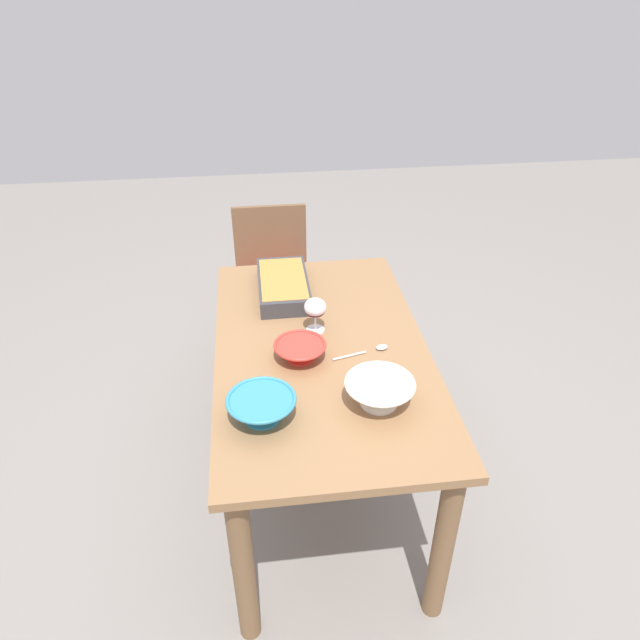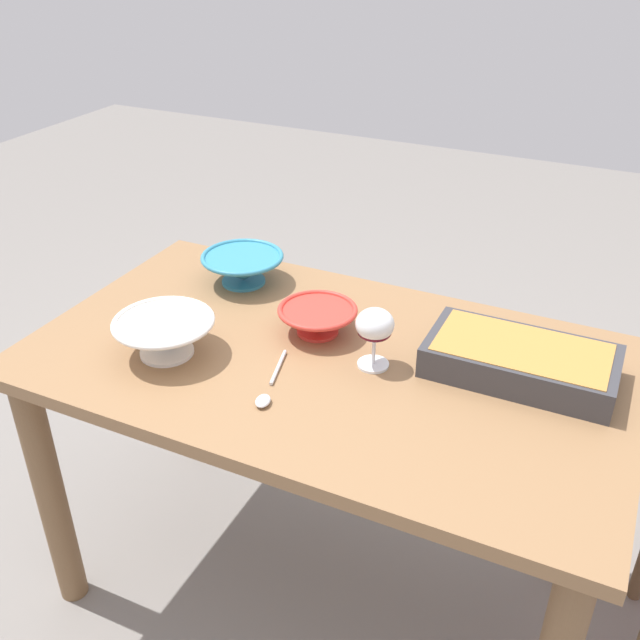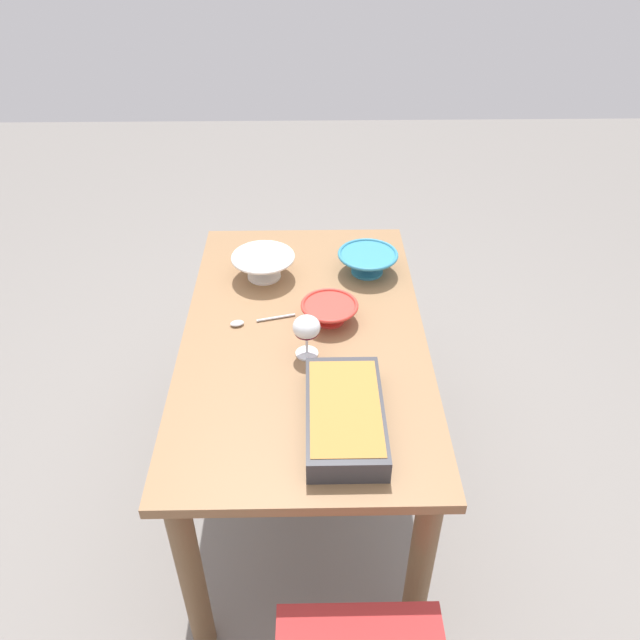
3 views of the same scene
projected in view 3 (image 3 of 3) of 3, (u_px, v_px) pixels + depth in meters
name	position (u px, v px, depth m)	size (l,w,h in m)	color
ground_plane	(307.00, 481.00, 2.41)	(8.00, 8.00, 0.00)	gray
dining_table	(305.00, 362.00, 2.05)	(1.32, 0.76, 0.73)	olive
wine_glass	(307.00, 329.00, 1.83)	(0.08, 0.08, 0.14)	white
casserole_dish	(345.00, 414.00, 1.63)	(0.39, 0.20, 0.07)	#38383D
mixing_bowl	(368.00, 261.00, 2.22)	(0.21, 0.21, 0.08)	teal
small_bowl	(264.00, 265.00, 2.20)	(0.22, 0.22, 0.09)	white
serving_bowl	(329.00, 311.00, 2.00)	(0.18, 0.18, 0.07)	red
serving_spoon	(249.00, 322.00, 2.00)	(0.07, 0.21, 0.01)	silver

